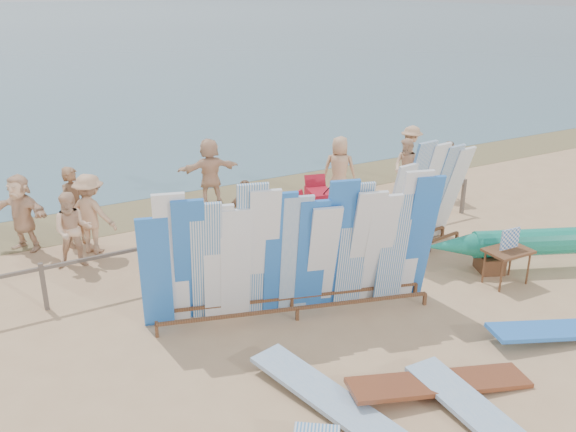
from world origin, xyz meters
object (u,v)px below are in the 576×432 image
beachgoer_11 (21,212)px  beachgoer_8 (407,168)px  vendor_table (506,266)px  beach_chair_right (307,222)px  flat_board_d (566,337)px  flat_board_a (329,406)px  beachgoer_1 (75,207)px  main_surfboard_rack (295,255)px  outrigger_canoe (571,242)px  flat_board_b (487,429)px  beachgoer_extra_0 (411,155)px  beachgoer_6 (339,169)px  beachgoer_3 (91,214)px  beachgoer_2 (73,230)px  beachgoer_4 (246,215)px  beachgoer_10 (447,171)px  beach_chair_left (252,226)px  stroller (319,208)px  flat_board_c (439,391)px  beachgoer_5 (210,171)px  side_surfboard_rack (426,200)px

beachgoer_11 → beachgoer_8: 9.66m
vendor_table → beach_chair_right: bearing=118.2°
flat_board_d → flat_board_a: flat_board_d is taller
vendor_table → beachgoer_1: size_ratio=0.63×
main_surfboard_rack → outrigger_canoe: 5.95m
beach_chair_right → flat_board_b: bearing=-137.3°
flat_board_a → beachgoer_extra_0: bearing=30.3°
flat_board_d → beachgoer_6: size_ratio=1.53×
beachgoer_3 → beachgoer_2: (-0.49, -0.56, -0.08)m
flat_board_d → beachgoer_1: beachgoer_1 is taller
beachgoer_8 → flat_board_d: bearing=-30.1°
beach_chair_right → beachgoer_4: 1.65m
beachgoer_10 → beach_chair_left: bearing=-58.2°
beachgoer_10 → stroller: bearing=-56.1°
flat_board_d → flat_board_c: 2.80m
stroller → beachgoer_10: bearing=14.0°
beachgoer_2 → flat_board_c: bearing=-46.2°
beachgoer_6 → beachgoer_8: bearing=-155.2°
flat_board_b → beachgoer_11: beachgoer_11 is taller
beachgoer_2 → beachgoer_1: size_ratio=0.88×
vendor_table → beachgoer_extra_0: bearing=68.1°
beachgoer_5 → beachgoer_11: (-4.68, -0.78, -0.04)m
beach_chair_left → beachgoer_2: (-3.83, 0.36, 0.55)m
flat_board_a → beachgoer_8: size_ratio=1.70×
beachgoer_3 → main_surfboard_rack: bearing=166.7°
main_surfboard_rack → flat_board_b: size_ratio=1.86×
beach_chair_left → beachgoer_2: bearing=-162.5°
flat_board_d → beachgoer_11: (-7.19, 8.21, 0.85)m
beach_chair_left → beachgoer_6: bearing=41.8°
beachgoer_10 → beachgoer_6: size_ratio=0.92×
side_surfboard_rack → flat_board_d: side_surfboard_rack is taller
flat_board_c → beach_chair_left: 6.46m
vendor_table → flat_board_c: (-3.43, -1.93, -0.38)m
main_surfboard_rack → beachgoer_2: 4.90m
flat_board_a → beachgoer_11: (-2.85, 7.76, 0.85)m
beachgoer_10 → beachgoer_8: size_ratio=1.02×
beachgoer_5 → beachgoer_4: 3.14m
beachgoer_6 → main_surfboard_rack: bearing=88.7°
beachgoer_6 → beachgoer_3: bearing=41.1°
beach_chair_left → beachgoer_5: 2.67m
beachgoer_11 → side_surfboard_rack: bearing=20.2°
main_surfboard_rack → beachgoer_4: size_ratio=3.24×
side_surfboard_rack → beach_chair_right: 2.79m
beach_chair_right → side_surfboard_rack: bearing=-85.0°
main_surfboard_rack → stroller: size_ratio=4.20×
flat_board_d → beachgoer_3: size_ratio=1.55×
beachgoer_11 → beachgoer_6: size_ratio=0.96×
outrigger_canoe → beachgoer_2: bearing=173.6°
beach_chair_left → beachgoer_extra_0: bearing=36.8°
main_surfboard_rack → flat_board_b: main_surfboard_rack is taller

